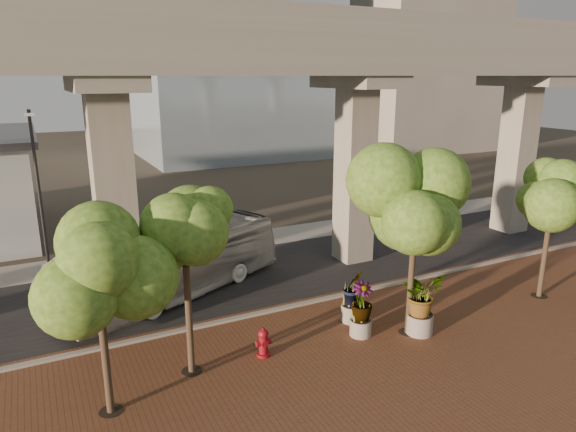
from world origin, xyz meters
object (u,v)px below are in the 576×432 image
parked_car (518,199)px  planter_front (421,297)px  transit_bus (175,264)px  fire_hydrant (263,342)px

parked_car → planter_front: 22.59m
transit_bus → parked_car: bearing=-105.6°
fire_hydrant → planter_front: (6.01, -1.18, 0.98)m
transit_bus → parked_car: 27.02m
transit_bus → planter_front: size_ratio=4.38×
parked_car → planter_front: bearing=99.4°
fire_hydrant → planter_front: size_ratio=0.44×
fire_hydrant → planter_front: 6.20m
fire_hydrant → planter_front: bearing=-11.1°
transit_bus → planter_front: bearing=-160.2°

